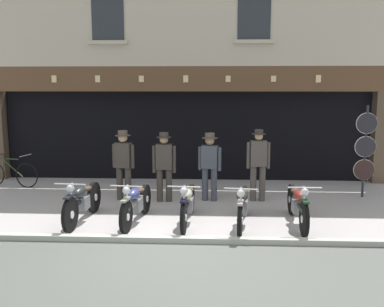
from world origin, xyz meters
name	(u,v)px	position (x,y,z in m)	size (l,w,h in m)	color
ground	(160,269)	(0.00, -0.98, -0.04)	(23.59, 22.00, 0.18)	#9C9795
shop_facade	(189,118)	(0.00, 7.02, 1.69)	(11.89, 4.42, 6.19)	black
motorcycle_left	(82,201)	(-1.85, 1.15, 0.44)	(0.62, 1.98, 0.93)	black
motorcycle_center_left	(136,203)	(-0.75, 1.14, 0.42)	(0.62, 1.96, 0.92)	black
motorcycle_center	(188,203)	(0.30, 1.18, 0.42)	(0.62, 2.02, 0.91)	black
motorcycle_center_right	(243,205)	(1.40, 1.07, 0.42)	(0.62, 2.05, 0.92)	black
motorcycle_right	(298,204)	(2.50, 1.16, 0.43)	(0.62, 2.05, 0.92)	black
salesman_left	(123,161)	(-1.35, 2.89, 0.95)	(0.55, 0.37, 1.70)	#38332D
shopkeeper_center	(164,164)	(-0.36, 2.79, 0.93)	(0.56, 0.35, 1.67)	#38332D
salesman_right	(210,163)	(0.73, 2.93, 0.93)	(0.55, 0.37, 1.65)	#3D424C
assistant_far_right	(258,162)	(1.89, 2.98, 0.96)	(0.56, 0.33, 1.73)	#47423D
tyre_sign_pole	(365,147)	(4.55, 3.44, 1.26)	(0.52, 0.06, 2.29)	#232328
advert_board_near	(95,116)	(-2.71, 5.40, 1.86)	(0.82, 0.03, 0.95)	beige
advert_board_far	(59,114)	(-3.78, 5.40, 1.91)	(0.79, 0.03, 0.89)	beige
leaning_bicycle	(10,173)	(-4.81, 4.16, 0.37)	(1.72, 0.56, 0.94)	black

